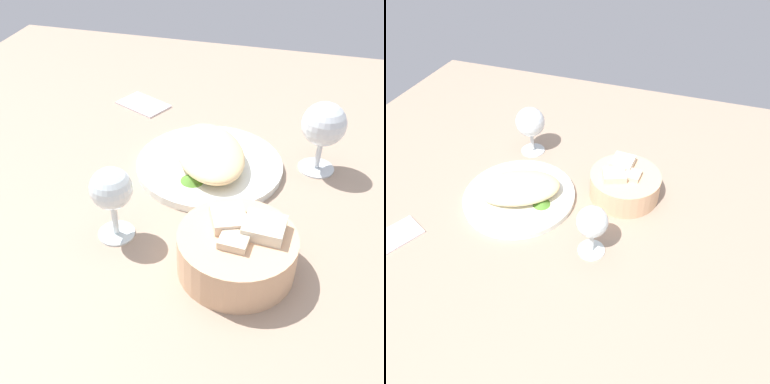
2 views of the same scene
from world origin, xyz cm
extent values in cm
cube|color=gray|center=(0.00, 0.00, -1.00)|extent=(140.00, 140.00, 2.00)
cylinder|color=white|center=(-7.48, 4.16, 0.70)|extent=(26.78, 26.78, 1.40)
ellipsoid|color=beige|center=(-7.48, 4.16, 3.51)|extent=(23.03, 19.36, 4.21)
cone|color=#4C8229|center=(-0.96, 2.68, 2.13)|extent=(4.17, 4.17, 1.47)
cylinder|color=#D9A97F|center=(16.02, 13.78, 3.13)|extent=(16.76, 16.76, 6.27)
cube|color=beige|center=(17.71, 13.58, 5.48)|extent=(3.73, 4.09, 3.85)
cube|color=beige|center=(14.41, 17.08, 5.29)|extent=(5.37, 5.89, 5.58)
cube|color=beige|center=(13.68, 11.96, 5.24)|extent=(6.66, 6.37, 5.25)
cylinder|color=silver|center=(13.82, -5.44, 0.30)|extent=(5.73, 5.73, 0.60)
cylinder|color=silver|center=(13.82, -5.44, 3.15)|extent=(1.00, 1.00, 5.09)
sphere|color=silver|center=(13.82, -5.44, 8.89)|extent=(6.40, 6.40, 6.40)
cylinder|color=silver|center=(-12.61, 23.21, 0.30)|extent=(6.56, 6.56, 0.60)
cylinder|color=silver|center=(-12.61, 23.21, 3.03)|extent=(1.00, 1.00, 4.86)
sphere|color=silver|center=(-12.61, 23.21, 9.38)|extent=(7.84, 7.84, 7.84)
cube|color=white|center=(-27.84, -16.21, 0.40)|extent=(11.00, 12.93, 0.80)
camera|label=1|loc=(64.20, 20.63, 50.86)|focal=45.09mm
camera|label=2|loc=(27.48, -52.98, 61.55)|focal=34.59mm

